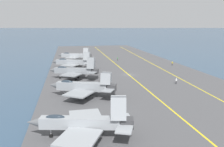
# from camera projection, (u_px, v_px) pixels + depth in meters

# --- Properties ---
(ground_plane) EXTENTS (2000.00, 2000.00, 0.00)m
(ground_plane) POSITION_uv_depth(u_px,v_px,m) (129.00, 76.00, 80.16)
(ground_plane) COLOR #334C66
(carrier_deck) EXTENTS (219.18, 53.92, 0.40)m
(carrier_deck) POSITION_uv_depth(u_px,v_px,m) (129.00, 75.00, 80.12)
(carrier_deck) COLOR #4C4C4F
(carrier_deck) RESTS_ON ground
(deck_stripe_foul_line) EXTENTS (197.10, 8.65, 0.01)m
(deck_stripe_foul_line) POSITION_uv_depth(u_px,v_px,m) (170.00, 73.00, 82.76)
(deck_stripe_foul_line) COLOR yellow
(deck_stripe_foul_line) RESTS_ON carrier_deck
(deck_stripe_centerline) EXTENTS (197.26, 0.36, 0.01)m
(deck_stripe_centerline) POSITION_uv_depth(u_px,v_px,m) (129.00, 75.00, 80.08)
(deck_stripe_centerline) COLOR yellow
(deck_stripe_centerline) RESTS_ON carrier_deck
(parked_jet_nearest) EXTENTS (14.11, 16.06, 6.57)m
(parked_jet_nearest) POSITION_uv_depth(u_px,v_px,m) (83.00, 123.00, 35.27)
(parked_jet_nearest) COLOR #93999E
(parked_jet_nearest) RESTS_ON carrier_deck
(parked_jet_second) EXTENTS (13.63, 16.28, 6.04)m
(parked_jet_second) POSITION_uv_depth(u_px,v_px,m) (83.00, 87.00, 55.45)
(parked_jet_second) COLOR gray
(parked_jet_second) RESTS_ON carrier_deck
(parked_jet_third) EXTENTS (12.24, 15.88, 6.91)m
(parked_jet_third) POSITION_uv_depth(u_px,v_px,m) (74.00, 71.00, 73.17)
(parked_jet_third) COLOR gray
(parked_jet_third) RESTS_ON carrier_deck
(parked_jet_fourth) EXTENTS (12.67, 16.59, 6.42)m
(parked_jet_fourth) POSITION_uv_depth(u_px,v_px,m) (73.00, 62.00, 90.78)
(parked_jet_fourth) COLOR gray
(parked_jet_fourth) RESTS_ON carrier_deck
(parked_jet_fifth) EXTENTS (12.30, 16.08, 6.13)m
(parked_jet_fifth) POSITION_uv_depth(u_px,v_px,m) (75.00, 55.00, 109.20)
(parked_jet_fifth) COLOR #93999E
(parked_jet_fifth) RESTS_ON carrier_deck
(crew_white_vest) EXTENTS (0.33, 0.43, 1.74)m
(crew_white_vest) POSITION_uv_depth(u_px,v_px,m) (176.00, 81.00, 67.84)
(crew_white_vest) COLOR #232328
(crew_white_vest) RESTS_ON carrier_deck
(crew_green_vest) EXTENTS (0.42, 0.32, 1.69)m
(crew_green_vest) POSITION_uv_depth(u_px,v_px,m) (118.00, 59.00, 110.67)
(crew_green_vest) COLOR #383328
(crew_green_vest) RESTS_ON carrier_deck
(crew_yellow_vest) EXTENTS (0.46, 0.41, 1.71)m
(crew_yellow_vest) POSITION_uv_depth(u_px,v_px,m) (172.00, 63.00, 97.69)
(crew_yellow_vest) COLOR #232328
(crew_yellow_vest) RESTS_ON carrier_deck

